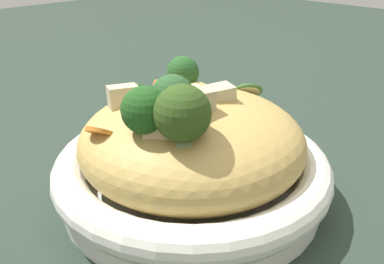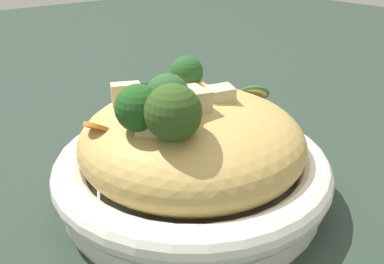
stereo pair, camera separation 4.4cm
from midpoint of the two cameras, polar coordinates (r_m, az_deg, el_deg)
The scene contains 7 objects.
ground_plane at distance 0.48m, azimuth -2.66°, elevation -8.63°, with size 3.00×3.00×0.00m, color #26352B.
serving_bowl at distance 0.47m, azimuth -2.73°, elevation -5.64°, with size 0.30×0.30×0.06m.
noodle_heap at distance 0.45m, azimuth -2.84°, elevation -1.19°, with size 0.24×0.24×0.11m.
broccoli_florets at distance 0.38m, azimuth -6.24°, elevation 3.93°, with size 0.14×0.15×0.06m.
carrot_coins at distance 0.43m, azimuth -8.13°, elevation 3.96°, with size 0.08×0.14×0.04m.
zucchini_slices at distance 0.43m, azimuth -5.60°, elevation 3.88°, with size 0.14×0.19×0.04m.
chicken_chunks at distance 0.41m, azimuth -6.24°, elevation 3.72°, with size 0.12×0.12×0.04m.
Camera 1 is at (-0.28, 0.28, 0.27)m, focal length 38.61 mm.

